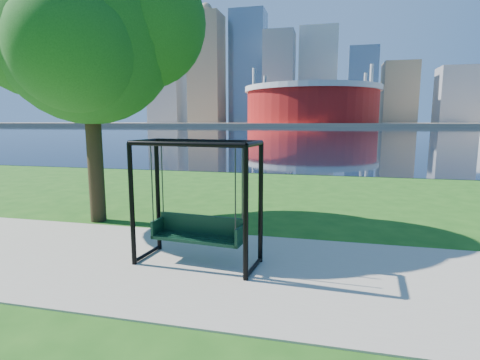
% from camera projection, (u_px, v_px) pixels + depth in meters
% --- Properties ---
extents(ground, '(900.00, 900.00, 0.00)m').
position_uv_depth(ground, '(234.00, 260.00, 7.15)').
color(ground, '#1E5114').
rests_on(ground, ground).
extents(path, '(120.00, 4.00, 0.03)m').
position_uv_depth(path, '(227.00, 269.00, 6.67)').
color(path, '#9E937F').
rests_on(path, ground).
extents(river, '(900.00, 180.00, 0.02)m').
position_uv_depth(river, '(324.00, 131.00, 105.19)').
color(river, black).
rests_on(river, ground).
extents(far_bank, '(900.00, 228.00, 2.00)m').
position_uv_depth(far_bank, '(328.00, 124.00, 301.13)').
color(far_bank, '#937F60').
rests_on(far_bank, ground).
extents(stadium, '(83.00, 83.00, 32.00)m').
position_uv_depth(stadium, '(312.00, 103.00, 233.15)').
color(stadium, maroon).
rests_on(stadium, far_bank).
extents(skyline, '(392.00, 66.00, 96.50)m').
position_uv_depth(skyline, '(324.00, 81.00, 309.63)').
color(skyline, gray).
rests_on(skyline, far_bank).
extents(swing, '(2.32, 1.18, 2.29)m').
position_uv_depth(swing, '(198.00, 205.00, 6.78)').
color(swing, black).
rests_on(swing, ground).
extents(park_tree, '(5.62, 5.07, 6.97)m').
position_uv_depth(park_tree, '(87.00, 31.00, 9.29)').
color(park_tree, black).
rests_on(park_tree, ground).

